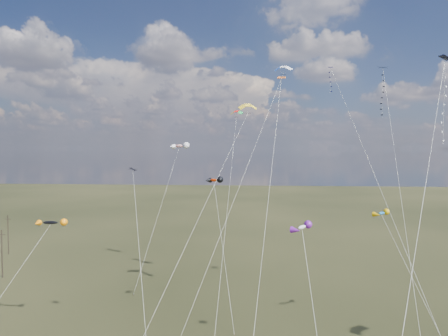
# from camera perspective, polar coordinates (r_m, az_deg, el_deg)

# --- Properties ---
(utility_pole_near) EXTENTS (1.40, 0.20, 8.00)m
(utility_pole_near) POSITION_cam_1_polar(r_m,az_deg,el_deg) (77.12, -29.15, -10.59)
(utility_pole_near) COLOR black
(utility_pole_near) RESTS_ON ground
(utility_pole_far) EXTENTS (1.40, 0.20, 8.00)m
(utility_pole_far) POSITION_cam_1_polar(r_m,az_deg,el_deg) (92.87, -28.46, -8.33)
(utility_pole_far) COLOR black
(utility_pole_far) RESTS_ON ground
(diamond_black_high) EXTENTS (2.74, 21.67, 32.27)m
(diamond_black_high) POSITION_cam_1_polar(r_m,az_deg,el_deg) (55.99, 21.91, 8.70)
(diamond_black_high) COLOR black
(diamond_black_high) RESTS_ON ground
(diamond_navy_tall) EXTENTS (6.81, 29.74, 34.04)m
(diamond_navy_tall) POSITION_cam_1_polar(r_m,az_deg,el_deg) (61.55, 16.00, 9.63)
(diamond_navy_tall) COLOR #0C0B45
(diamond_navy_tall) RESTS_ON ground
(diamond_black_mid) EXTENTS (5.81, 13.30, 19.36)m
(diamond_black_mid) POSITION_cam_1_polar(r_m,az_deg,el_deg) (41.55, -12.24, -8.53)
(diamond_black_mid) COLOR black
(diamond_black_mid) RESTS_ON ground
(diamond_navy_right) EXTENTS (12.11, 19.62, 28.90)m
(diamond_navy_right) POSITION_cam_1_polar(r_m,az_deg,el_deg) (35.58, 28.65, 6.68)
(diamond_navy_right) COLOR #10144B
(diamond_navy_right) RESTS_ON ground
(diamond_orange_center) EXTENTS (4.21, 17.60, 29.12)m
(diamond_orange_center) POSITION_cam_1_polar(r_m,az_deg,el_deg) (37.56, 6.90, 0.66)
(diamond_orange_center) COLOR #D05B17
(diamond_orange_center) RESTS_ON ground
(parafoil_yellow) EXTENTS (12.52, 19.10, 27.89)m
(parafoil_yellow) POSITION_cam_1_polar(r_m,az_deg,el_deg) (53.93, 3.37, 8.82)
(parafoil_yellow) COLOR yellow
(parafoil_yellow) RESTS_ON ground
(parafoil_blue_white) EXTENTS (13.55, 18.20, 33.39)m
(parafoil_blue_white) POSITION_cam_1_polar(r_m,az_deg,el_deg) (57.41, 8.37, 13.94)
(parafoil_blue_white) COLOR blue
(parafoil_blue_white) RESTS_ON ground
(parafoil_tricolor) EXTENTS (2.48, 23.14, 27.63)m
(parafoil_tricolor) POSITION_cam_1_polar(r_m,az_deg,el_deg) (61.13, 1.77, 7.86)
(parafoil_tricolor) COLOR gold
(parafoil_tricolor) RESTS_ON ground
(novelty_black_orange) EXTENTS (7.64, 9.03, 13.24)m
(novelty_black_orange) POSITION_cam_1_polar(r_m,az_deg,el_deg) (51.33, -23.57, -7.20)
(novelty_black_orange) COLOR black
(novelty_black_orange) RESTS_ON ground
(novelty_orange_black) EXTENTS (5.14, 14.12, 17.44)m
(novelty_orange_black) POSITION_cam_1_polar(r_m,az_deg,el_deg) (57.93, -1.44, -1.82)
(novelty_orange_black) COLOR red
(novelty_orange_black) RESTS_ON ground
(novelty_white_purple) EXTENTS (2.32, 11.19, 15.59)m
(novelty_white_purple) POSITION_cam_1_polar(r_m,az_deg,el_deg) (32.56, 11.13, -8.51)
(novelty_white_purple) COLOR white
(novelty_white_purple) RESTS_ON ground
(novelty_redwhite_stripe) EXTENTS (6.04, 14.88, 22.58)m
(novelty_redwhite_stripe) POSITION_cam_1_polar(r_m,az_deg,el_deg) (71.12, -6.45, 3.10)
(novelty_redwhite_stripe) COLOR red
(novelty_redwhite_stripe) RESTS_ON ground
(novelty_blue_yellow) EXTENTS (5.55, 10.99, 14.28)m
(novelty_blue_yellow) POSITION_cam_1_polar(r_m,az_deg,el_deg) (50.87, 21.66, -6.13)
(novelty_blue_yellow) COLOR #1062A9
(novelty_blue_yellow) RESTS_ON ground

